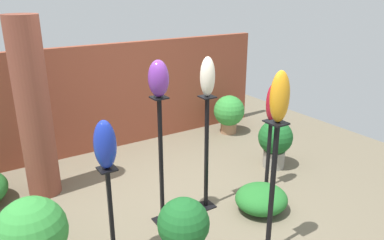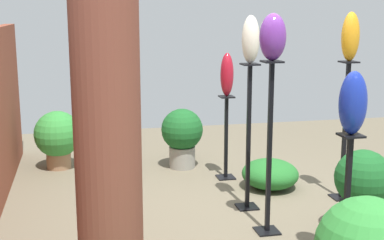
{
  "view_description": "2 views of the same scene",
  "coord_description": "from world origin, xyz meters",
  "px_view_note": "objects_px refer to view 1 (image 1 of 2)",
  "views": [
    {
      "loc": [
        -2.08,
        -3.46,
        2.56
      ],
      "look_at": [
        0.23,
        0.17,
        1.04
      ],
      "focal_mm": 35.0,
      "sensor_mm": 36.0,
      "label": 1
    },
    {
      "loc": [
        -4.52,
        1.43,
        1.91
      ],
      "look_at": [
        0.21,
        0.4,
        0.91
      ],
      "focal_mm": 50.0,
      "sensor_mm": 36.0,
      "label": 2
    }
  ],
  "objects_px": {
    "art_vase_cobalt": "(105,145)",
    "potted_plant_near_pillar": "(184,232)",
    "pedestal_amber": "(272,196)",
    "potted_plant_mid_right": "(275,141)",
    "art_vase_ivory": "(208,77)",
    "potted_plant_front_right": "(32,235)",
    "brick_pillar": "(34,110)",
    "potted_plant_back_center": "(229,112)",
    "art_vase_amber": "(280,97)",
    "art_vase_ruby": "(272,103)",
    "pedestal_ivory": "(206,158)",
    "pedestal_cobalt": "(112,221)",
    "pedestal_ruby": "(268,158)",
    "pedestal_violet": "(161,167)",
    "art_vase_violet": "(158,79)"
  },
  "relations": [
    {
      "from": "pedestal_cobalt",
      "to": "potted_plant_front_right",
      "type": "relative_size",
      "value": 1.29
    },
    {
      "from": "pedestal_violet",
      "to": "potted_plant_near_pillar",
      "type": "height_order",
      "value": "pedestal_violet"
    },
    {
      "from": "brick_pillar",
      "to": "art_vase_ruby",
      "type": "distance_m",
      "value": 2.95
    },
    {
      "from": "art_vase_cobalt",
      "to": "potted_plant_back_center",
      "type": "bearing_deg",
      "value": 35.09
    },
    {
      "from": "art_vase_amber",
      "to": "potted_plant_front_right",
      "type": "xyz_separation_m",
      "value": [
        -2.05,
        0.92,
        -1.21
      ]
    },
    {
      "from": "potted_plant_back_center",
      "to": "potted_plant_near_pillar",
      "type": "bearing_deg",
      "value": -134.42
    },
    {
      "from": "art_vase_cobalt",
      "to": "pedestal_amber",
      "type": "bearing_deg",
      "value": -27.02
    },
    {
      "from": "brick_pillar",
      "to": "potted_plant_mid_right",
      "type": "relative_size",
      "value": 3.12
    },
    {
      "from": "pedestal_ivory",
      "to": "potted_plant_back_center",
      "type": "distance_m",
      "value": 2.57
    },
    {
      "from": "pedestal_amber",
      "to": "potted_plant_back_center",
      "type": "height_order",
      "value": "pedestal_amber"
    },
    {
      "from": "pedestal_amber",
      "to": "pedestal_ruby",
      "type": "distance_m",
      "value": 1.35
    },
    {
      "from": "potted_plant_back_center",
      "to": "art_vase_amber",
      "type": "bearing_deg",
      "value": -120.86
    },
    {
      "from": "pedestal_violet",
      "to": "art_vase_violet",
      "type": "relative_size",
      "value": 3.9
    },
    {
      "from": "brick_pillar",
      "to": "potted_plant_front_right",
      "type": "relative_size",
      "value": 2.86
    },
    {
      "from": "pedestal_amber",
      "to": "pedestal_ivory",
      "type": "relative_size",
      "value": 1.0
    },
    {
      "from": "brick_pillar",
      "to": "pedestal_ivory",
      "type": "relative_size",
      "value": 1.61
    },
    {
      "from": "potted_plant_near_pillar",
      "to": "potted_plant_mid_right",
      "type": "bearing_deg",
      "value": 26.44
    },
    {
      "from": "art_vase_ivory",
      "to": "potted_plant_near_pillar",
      "type": "bearing_deg",
      "value": -135.49
    },
    {
      "from": "pedestal_ruby",
      "to": "potted_plant_front_right",
      "type": "height_order",
      "value": "pedestal_ruby"
    },
    {
      "from": "art_vase_violet",
      "to": "pedestal_ruby",
      "type": "bearing_deg",
      "value": -2.34
    },
    {
      "from": "art_vase_amber",
      "to": "art_vase_ruby",
      "type": "xyz_separation_m",
      "value": [
        0.9,
        0.98,
        -0.45
      ]
    },
    {
      "from": "art_vase_ruby",
      "to": "pedestal_violet",
      "type": "bearing_deg",
      "value": 177.66
    },
    {
      "from": "pedestal_amber",
      "to": "art_vase_violet",
      "type": "distance_m",
      "value": 1.61
    },
    {
      "from": "pedestal_amber",
      "to": "potted_plant_front_right",
      "type": "relative_size",
      "value": 1.77
    },
    {
      "from": "art_vase_cobalt",
      "to": "pedestal_ruby",
      "type": "bearing_deg",
      "value": 7.04
    },
    {
      "from": "art_vase_cobalt",
      "to": "potted_plant_near_pillar",
      "type": "xyz_separation_m",
      "value": [
        0.53,
        -0.44,
        -0.85
      ]
    },
    {
      "from": "potted_plant_back_center",
      "to": "pedestal_ivory",
      "type": "bearing_deg",
      "value": -133.95
    },
    {
      "from": "art_vase_ruby",
      "to": "potted_plant_near_pillar",
      "type": "relative_size",
      "value": 0.65
    },
    {
      "from": "pedestal_amber",
      "to": "art_vase_ruby",
      "type": "distance_m",
      "value": 1.44
    },
    {
      "from": "art_vase_amber",
      "to": "potted_plant_mid_right",
      "type": "xyz_separation_m",
      "value": [
        1.43,
        1.39,
        -1.23
      ]
    },
    {
      "from": "pedestal_amber",
      "to": "pedestal_ruby",
      "type": "xyz_separation_m",
      "value": [
        0.9,
        0.98,
        -0.22
      ]
    },
    {
      "from": "art_vase_violet",
      "to": "potted_plant_front_right",
      "type": "xyz_separation_m",
      "value": [
        -1.4,
        -0.12,
        -1.25
      ]
    },
    {
      "from": "pedestal_amber",
      "to": "potted_plant_mid_right",
      "type": "bearing_deg",
      "value": 44.26
    },
    {
      "from": "pedestal_violet",
      "to": "potted_plant_mid_right",
      "type": "xyz_separation_m",
      "value": [
        2.08,
        0.34,
        -0.28
      ]
    },
    {
      "from": "pedestal_ruby",
      "to": "art_vase_violet",
      "type": "bearing_deg",
      "value": 177.66
    },
    {
      "from": "brick_pillar",
      "to": "art_vase_ruby",
      "type": "relative_size",
      "value": 4.72
    },
    {
      "from": "pedestal_ivory",
      "to": "pedestal_cobalt",
      "type": "bearing_deg",
      "value": -165.82
    },
    {
      "from": "brick_pillar",
      "to": "potted_plant_back_center",
      "type": "distance_m",
      "value": 3.48
    },
    {
      "from": "art_vase_ivory",
      "to": "potted_plant_near_pillar",
      "type": "height_order",
      "value": "art_vase_ivory"
    },
    {
      "from": "pedestal_violet",
      "to": "pedestal_cobalt",
      "type": "bearing_deg",
      "value": -154.53
    },
    {
      "from": "potted_plant_back_center",
      "to": "potted_plant_front_right",
      "type": "bearing_deg",
      "value": -152.61
    },
    {
      "from": "pedestal_ruby",
      "to": "pedestal_ivory",
      "type": "bearing_deg",
      "value": 176.86
    },
    {
      "from": "pedestal_amber",
      "to": "art_vase_ruby",
      "type": "relative_size",
      "value": 2.92
    },
    {
      "from": "art_vase_ruby",
      "to": "potted_plant_mid_right",
      "type": "bearing_deg",
      "value": 37.76
    },
    {
      "from": "pedestal_amber",
      "to": "art_vase_amber",
      "type": "xyz_separation_m",
      "value": [
        0.0,
        0.0,
        1.0
      ]
    },
    {
      "from": "pedestal_violet",
      "to": "potted_plant_back_center",
      "type": "xyz_separation_m",
      "value": [
        2.37,
        1.83,
        -0.29
      ]
    },
    {
      "from": "pedestal_ivory",
      "to": "potted_plant_front_right",
      "type": "bearing_deg",
      "value": -176.77
    },
    {
      "from": "brick_pillar",
      "to": "potted_plant_near_pillar",
      "type": "distance_m",
      "value": 2.45
    },
    {
      "from": "pedestal_ruby",
      "to": "art_vase_cobalt",
      "type": "height_order",
      "value": "art_vase_cobalt"
    },
    {
      "from": "art_vase_ruby",
      "to": "pedestal_ivory",
      "type": "bearing_deg",
      "value": 176.86
    }
  ]
}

